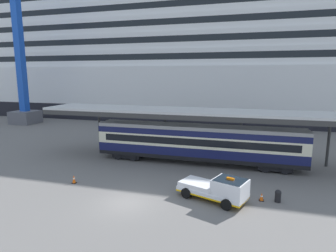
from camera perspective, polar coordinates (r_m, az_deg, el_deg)
ground_plane at (r=22.05m, az=-8.20°, el=-14.92°), size 400.00×400.00×0.00m
cruise_ship at (r=63.39m, az=20.49°, el=14.37°), size 160.75×22.33×42.97m
platform_canopy at (r=30.13m, az=6.09°, el=2.69°), size 34.75×5.18×5.66m
train_carriage at (r=30.29m, az=5.85°, el=-3.25°), size 21.59×2.81×4.11m
service_truck at (r=22.06m, az=10.00°, el=-12.15°), size 5.58×3.68×2.02m
traffic_cone_near at (r=23.13m, az=18.18°, el=-13.28°), size 0.36×0.36×0.62m
traffic_cone_mid at (r=26.57m, az=-18.27°, el=-10.04°), size 0.36×0.36×0.74m
dockside_crane at (r=62.13m, az=-27.72°, el=19.43°), size 11.86×4.40×65.00m
quay_bollard at (r=23.23m, az=21.10°, el=-12.79°), size 0.48×0.48×0.96m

